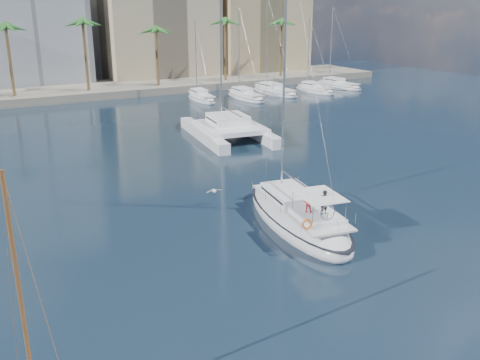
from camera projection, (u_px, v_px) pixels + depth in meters
ground at (231, 248)px, 31.98m from camera, size 160.00×160.00×0.00m
quay at (45, 94)px, 82.42m from camera, size 120.00×14.00×1.20m
building_beige at (156, 25)px, 97.03m from camera, size 20.00×14.00×20.00m
building_tan_right at (257, 29)px, 104.87m from camera, size 18.00×12.00×18.00m
palm_centre at (43, 30)px, 76.04m from camera, size 3.60×3.60×12.30m
palm_right at (249, 25)px, 91.66m from camera, size 3.60×3.60×12.30m
main_sloop at (297, 216)px, 35.26m from camera, size 6.08×13.31×19.03m
catamaran at (229, 127)px, 57.74m from camera, size 8.60×14.48×19.75m
seagull at (214, 191)px, 38.49m from camera, size 1.22×0.52×0.22m
moored_yacht_a at (201, 100)px, 80.18m from camera, size 3.37×9.52×11.90m
moored_yacht_b at (246, 99)px, 81.51m from camera, size 3.32×10.83×13.72m
moored_yacht_c at (274, 94)px, 86.15m from camera, size 3.98×12.33×15.54m
moored_yacht_d at (315, 92)px, 87.48m from camera, size 3.52×9.55×11.90m
moored_yacht_e at (338, 88)px, 92.12m from camera, size 4.61×11.11×13.72m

